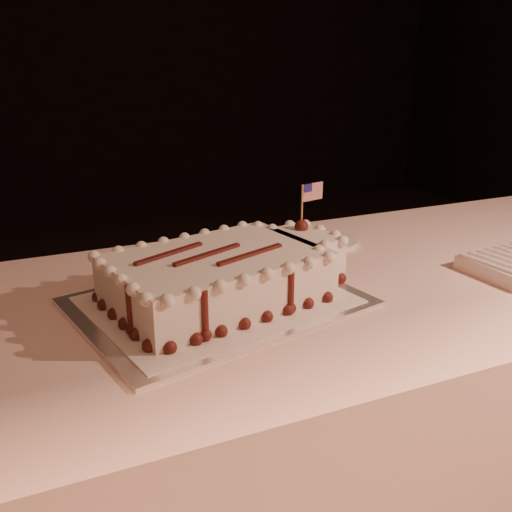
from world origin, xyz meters
name	(u,v)px	position (x,y,z in m)	size (l,w,h in m)	color
banquet_table	(274,445)	(0.00, 0.60, 0.38)	(2.40, 0.80, 0.75)	#FFD2C5
cake_board	(217,302)	(-0.13, 0.59, 0.75)	(0.51, 0.38, 0.01)	white
doily	(217,300)	(-0.13, 0.59, 0.76)	(0.45, 0.34, 0.00)	white
sheet_cake	(229,274)	(-0.10, 0.59, 0.81)	(0.50, 0.34, 0.19)	white
side_plate	(327,242)	(0.24, 0.81, 0.76)	(0.15, 0.15, 0.01)	white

